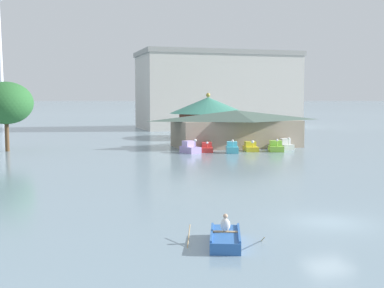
{
  "coord_description": "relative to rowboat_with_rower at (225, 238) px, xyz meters",
  "views": [
    {
      "loc": [
        -14.49,
        -23.49,
        6.6
      ],
      "look_at": [
        -1.9,
        19.32,
        2.54
      ],
      "focal_mm": 47.81,
      "sensor_mm": 36.0,
      "label": 1
    }
  ],
  "objects": [
    {
      "name": "pedal_boat_white",
      "position": [
        22.17,
        38.07,
        0.26
      ],
      "size": [
        1.58,
        2.59,
        1.61
      ],
      "rotation": [
        0.0,
        0.0,
        -1.66
      ],
      "color": "white",
      "rests_on": "ground"
    },
    {
      "name": "green_roof_pavilion",
      "position": [
        18.48,
        58.75,
        3.53
      ],
      "size": [
        12.74,
        12.74,
        7.38
      ],
      "color": "brown",
      "rests_on": "ground"
    },
    {
      "name": "rowboat_with_rower",
      "position": [
        0.0,
        0.0,
        0.0
      ],
      "size": [
        3.87,
        3.53,
        1.51
      ],
      "rotation": [
        0.0,
        0.0,
        4.36
      ],
      "color": "#2D60AD",
      "rests_on": "ground"
    },
    {
      "name": "pedal_boat_yellow",
      "position": [
        17.03,
        37.36,
        0.17
      ],
      "size": [
        2.06,
        3.02,
        1.43
      ],
      "rotation": [
        0.0,
        0.0,
        -1.77
      ],
      "color": "yellow",
      "rests_on": "ground"
    },
    {
      "name": "shoreline_tree_tall_left",
      "position": [
        -11.96,
        45.4,
        5.65
      ],
      "size": [
        6.57,
        6.57,
        8.56
      ],
      "color": "brown",
      "rests_on": "ground"
    },
    {
      "name": "pedal_boat_cyan",
      "position": [
        14.02,
        35.93,
        0.25
      ],
      "size": [
        2.01,
        2.57,
        1.67
      ],
      "rotation": [
        0.0,
        0.0,
        -1.87
      ],
      "color": "#4CB7CC",
      "rests_on": "ground"
    },
    {
      "name": "ground_plane",
      "position": [
        6.71,
        2.34,
        -0.29
      ],
      "size": [
        2000.0,
        2000.0,
        0.0
      ],
      "primitive_type": "plane",
      "color": "gray"
    },
    {
      "name": "pedal_boat_lavender",
      "position": [
        9.19,
        37.4,
        0.28
      ],
      "size": [
        2.11,
        3.04,
        1.76
      ],
      "rotation": [
        0.0,
        0.0,
        -1.3
      ],
      "color": "#B299D8",
      "rests_on": "ground"
    },
    {
      "name": "background_building_block",
      "position": [
        29.06,
        84.5,
        7.94
      ],
      "size": [
        33.92,
        16.48,
        16.42
      ],
      "color": "beige",
      "rests_on": "ground"
    },
    {
      "name": "pedal_boat_lime",
      "position": [
        19.79,
        35.94,
        0.23
      ],
      "size": [
        2.27,
        2.66,
        1.62
      ],
      "rotation": [
        0.0,
        0.0,
        -1.88
      ],
      "color": "#8CCC3F",
      "rests_on": "ground"
    },
    {
      "name": "boathouse",
      "position": [
        17.32,
        43.05,
        2.28
      ],
      "size": [
        17.62,
        8.83,
        4.91
      ],
      "color": "gray",
      "rests_on": "ground"
    },
    {
      "name": "pedal_boat_red",
      "position": [
        11.52,
        38.04,
        0.17
      ],
      "size": [
        2.06,
        2.98,
        1.34
      ],
      "rotation": [
        0.0,
        0.0,
        -1.84
      ],
      "color": "red",
      "rests_on": "ground"
    }
  ]
}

